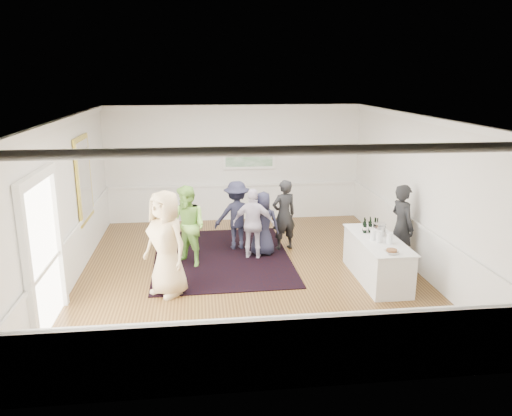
{
  "coord_description": "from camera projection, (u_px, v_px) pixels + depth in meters",
  "views": [
    {
      "loc": [
        -1.0,
        -9.6,
        3.98
      ],
      "look_at": [
        0.15,
        0.2,
        1.33
      ],
      "focal_mm": 35.0,
      "sensor_mm": 36.0,
      "label": 1
    }
  ],
  "objects": [
    {
      "name": "wainscoting",
      "position": [
        250.0,
        250.0,
        10.22
      ],
      "size": [
        7.0,
        8.0,
        1.0
      ],
      "primitive_type": null,
      "color": "white",
      "rests_on": "floor"
    },
    {
      "name": "floor",
      "position": [
        250.0,
        273.0,
        10.35
      ],
      "size": [
        8.0,
        8.0,
        0.0
      ],
      "primitive_type": "plane",
      "color": "brown",
      "rests_on": "ground"
    },
    {
      "name": "area_rug",
      "position": [
        222.0,
        257.0,
        11.24
      ],
      "size": [
        3.05,
        3.97,
        0.02
      ],
      "primitive_type": "cube",
      "rotation": [
        0.0,
        0.0,
        0.02
      ],
      "color": "black",
      "rests_on": "floor"
    },
    {
      "name": "wall_right",
      "position": [
        417.0,
        193.0,
        10.33
      ],
      "size": [
        0.02,
        8.0,
        3.2
      ],
      "primitive_type": "cube",
      "color": "white",
      "rests_on": "floor"
    },
    {
      "name": "ceiling",
      "position": [
        249.0,
        117.0,
        9.52
      ],
      "size": [
        7.0,
        8.0,
        0.02
      ],
      "primitive_type": "cube",
      "color": "white",
      "rests_on": "wall_back"
    },
    {
      "name": "guest_tan",
      "position": [
        166.0,
        243.0,
        9.11
      ],
      "size": [
        1.14,
        1.13,
        1.99
      ],
      "primitive_type": "imported",
      "rotation": [
        0.0,
        0.0,
        -0.77
      ],
      "color": "tan",
      "rests_on": "floor"
    },
    {
      "name": "wall_left",
      "position": [
        68.0,
        203.0,
        9.54
      ],
      "size": [
        0.02,
        8.0,
        3.2
      ],
      "primitive_type": "cube",
      "color": "white",
      "rests_on": "floor"
    },
    {
      "name": "bartender",
      "position": [
        402.0,
        227.0,
        10.43
      ],
      "size": [
        0.57,
        0.74,
        1.8
      ],
      "primitive_type": "imported",
      "rotation": [
        0.0,
        0.0,
        1.8
      ],
      "color": "black",
      "rests_on": "floor"
    },
    {
      "name": "mirror",
      "position": [
        84.0,
        179.0,
        10.74
      ],
      "size": [
        0.05,
        1.25,
        1.85
      ],
      "color": "gold",
      "rests_on": "wall_left"
    },
    {
      "name": "ice_bucket",
      "position": [
        379.0,
        230.0,
        9.99
      ],
      "size": [
        0.26,
        0.26,
        0.25
      ],
      "primitive_type": "cylinder",
      "color": "silver",
      "rests_on": "serving_table"
    },
    {
      "name": "juice_pitchers",
      "position": [
        381.0,
        236.0,
        9.57
      ],
      "size": [
        0.35,
        0.37,
        0.24
      ],
      "color": "#72B440",
      "rests_on": "serving_table"
    },
    {
      "name": "wall_front",
      "position": [
        284.0,
        276.0,
        6.1
      ],
      "size": [
        7.0,
        0.02,
        3.2
      ],
      "primitive_type": "cube",
      "color": "white",
      "rests_on": "floor"
    },
    {
      "name": "guest_green",
      "position": [
        188.0,
        226.0,
        10.55
      ],
      "size": [
        1.07,
        1.05,
        1.74
      ],
      "primitive_type": "imported",
      "rotation": [
        0.0,
        0.0,
        -0.71
      ],
      "color": "#81C14D",
      "rests_on": "floor"
    },
    {
      "name": "serving_table",
      "position": [
        377.0,
        259.0,
        9.91
      ],
      "size": [
        0.81,
        2.12,
        0.86
      ],
      "color": "white",
      "rests_on": "floor"
    },
    {
      "name": "guest_dark_a",
      "position": [
        237.0,
        215.0,
        11.59
      ],
      "size": [
        1.09,
        0.69,
        1.62
      ],
      "primitive_type": "imported",
      "rotation": [
        0.0,
        0.0,
        3.23
      ],
      "color": "#1E1E32",
      "rests_on": "floor"
    },
    {
      "name": "guest_dark_b",
      "position": [
        284.0,
        215.0,
        11.54
      ],
      "size": [
        0.7,
        0.57,
        1.66
      ],
      "primitive_type": "imported",
      "rotation": [
        0.0,
        0.0,
        3.47
      ],
      "color": "black",
      "rests_on": "floor"
    },
    {
      "name": "wall_back",
      "position": [
        234.0,
        163.0,
        13.77
      ],
      "size": [
        7.0,
        0.02,
        3.2
      ],
      "primitive_type": "cube",
      "color": "white",
      "rests_on": "floor"
    },
    {
      "name": "nut_bowl",
      "position": [
        392.0,
        251.0,
        8.98
      ],
      "size": [
        0.26,
        0.26,
        0.08
      ],
      "color": "white",
      "rests_on": "serving_table"
    },
    {
      "name": "guest_navy",
      "position": [
        263.0,
        224.0,
        11.22
      ],
      "size": [
        0.81,
        0.62,
        1.46
      ],
      "primitive_type": "imported",
      "rotation": [
        0.0,
        0.0,
        2.9
      ],
      "color": "#1E1E32",
      "rests_on": "floor"
    },
    {
      "name": "doorway",
      "position": [
        43.0,
        244.0,
        7.77
      ],
      "size": [
        0.1,
        1.78,
        2.56
      ],
      "color": "white",
      "rests_on": "wall_left"
    },
    {
      "name": "landscape_painting",
      "position": [
        249.0,
        157.0,
        13.72
      ],
      "size": [
        1.44,
        0.06,
        0.66
      ],
      "color": "white",
      "rests_on": "wall_back"
    },
    {
      "name": "guest_lilac",
      "position": [
        254.0,
        224.0,
        11.01
      ],
      "size": [
        0.99,
        0.6,
        1.58
      ],
      "primitive_type": "imported",
      "rotation": [
        0.0,
        0.0,
        2.89
      ],
      "color": "silver",
      "rests_on": "floor"
    },
    {
      "name": "wine_bottles",
      "position": [
        371.0,
        224.0,
        10.19
      ],
      "size": [
        0.35,
        0.22,
        0.31
      ],
      "color": "black",
      "rests_on": "serving_table"
    }
  ]
}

